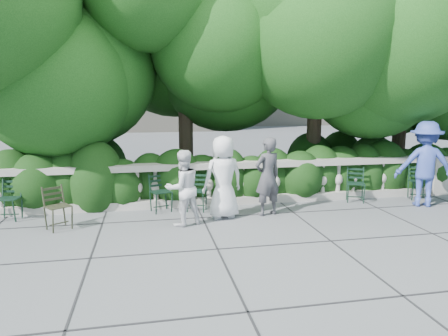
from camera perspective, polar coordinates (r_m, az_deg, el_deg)
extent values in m
plane|color=#56595F|center=(7.69, 1.44, -8.62)|extent=(90.00, 90.00, 0.00)
cube|color=#9E998E|center=(9.36, -0.94, -4.68)|extent=(12.00, 0.32, 0.18)
cube|color=#9E998E|center=(9.18, -0.96, 0.40)|extent=(12.00, 0.36, 0.14)
cube|color=#9E998E|center=(11.73, 28.08, -0.84)|extent=(0.44, 0.44, 1.00)
cylinder|color=#3F3023|center=(10.84, -23.90, 3.51)|extent=(0.40, 0.40, 2.80)
ellipsoid|color=#0F350E|center=(10.44, -25.34, 15.77)|extent=(5.28, 5.28, 3.96)
cylinder|color=#3F3023|center=(11.20, -5.49, 6.02)|extent=(0.40, 0.40, 3.40)
ellipsoid|color=#0F350E|center=(10.85, -5.45, 20.44)|extent=(6.24, 6.24, 4.68)
cylinder|color=#3F3023|center=(11.42, 12.71, 4.89)|extent=(0.40, 0.40, 3.00)
ellipsoid|color=#0F350E|center=(11.07, 14.20, 17.25)|extent=(5.52, 5.52, 4.14)
cylinder|color=#3F3023|center=(13.34, 23.71, 4.11)|extent=(0.40, 0.40, 2.60)
ellipsoid|color=#0F350E|center=(13.01, 25.38, 13.16)|extent=(4.80, 4.80, 3.60)
imported|color=white|center=(8.16, -0.12, -1.32)|extent=(0.93, 0.70, 1.71)
imported|color=#404045|center=(8.42, 6.24, -1.22)|extent=(0.70, 0.57, 1.66)
imported|color=white|center=(7.75, -5.90, -2.85)|extent=(0.87, 0.78, 1.48)
imported|color=#354AA1|center=(10.18, 26.75, 0.52)|extent=(1.44, 1.15, 1.95)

